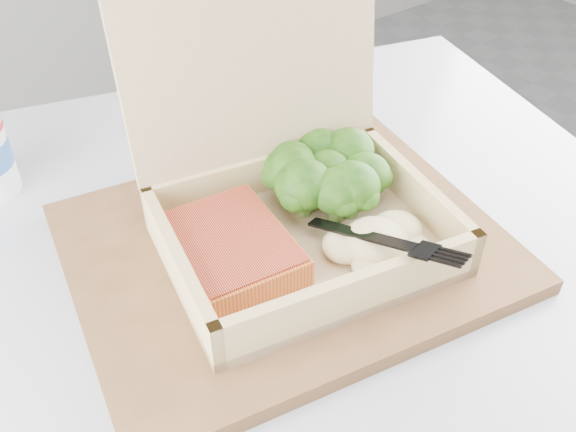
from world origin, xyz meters
TOP-DOWN VIEW (x-y plane):
  - cafe_table at (-0.57, 0.38)m, footprint 1.02×1.02m
  - serving_tray at (-0.54, 0.42)m, footprint 0.43×0.37m
  - takeout_container at (-0.52, 0.43)m, footprint 0.28×0.26m
  - salmon_fillet at (-0.60, 0.42)m, footprint 0.11×0.13m
  - broccoli_pile at (-0.47, 0.44)m, footprint 0.12×0.12m
  - mashed_potatoes at (-0.49, 0.35)m, footprint 0.09×0.08m
  - plastic_fork at (-0.51, 0.37)m, footprint 0.05×0.15m
  - receipt at (-0.48, 0.63)m, footprint 0.10×0.15m

SIDE VIEW (x-z plane):
  - cafe_table at x=-0.57m, z-range 0.18..0.91m
  - receipt at x=-0.48m, z-range 0.74..0.74m
  - serving_tray at x=-0.54m, z-range 0.74..0.75m
  - salmon_fillet at x=-0.60m, z-range 0.76..0.79m
  - mashed_potatoes at x=-0.49m, z-range 0.76..0.79m
  - broccoli_pile at x=-0.47m, z-range 0.76..0.81m
  - plastic_fork at x=-0.51m, z-range 0.77..0.81m
  - takeout_container at x=-0.52m, z-range 0.69..0.92m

